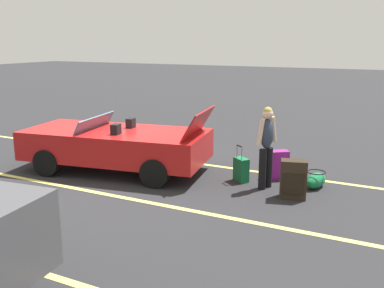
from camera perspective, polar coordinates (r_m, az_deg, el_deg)
ground_plane at (r=9.95m, az=-9.98°, el=-3.48°), size 80.00×80.00×0.00m
lot_line_near at (r=10.98m, az=-5.98°, el=-1.70°), size 18.00×0.12×0.01m
lot_line_mid at (r=8.92m, az=-15.26°, el=-5.79°), size 18.00×0.12×0.01m
convertible_car at (r=9.88m, az=-11.15°, el=-0.09°), size 4.41×2.37×1.50m
suitcase_large_black at (r=8.22m, az=13.40°, el=-4.64°), size 0.54×0.40×0.74m
suitcase_medium_bright at (r=9.32m, az=11.49°, el=-2.74°), size 0.47×0.43×0.62m
suitcase_small_carryon at (r=9.06m, az=6.61°, el=-3.41°), size 0.39×0.37×0.78m
duffel_bag at (r=8.98m, az=16.23°, el=-4.67°), size 0.46×0.70×0.34m
traveler_person at (r=8.53m, az=9.95°, el=0.12°), size 0.32×0.60×1.65m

